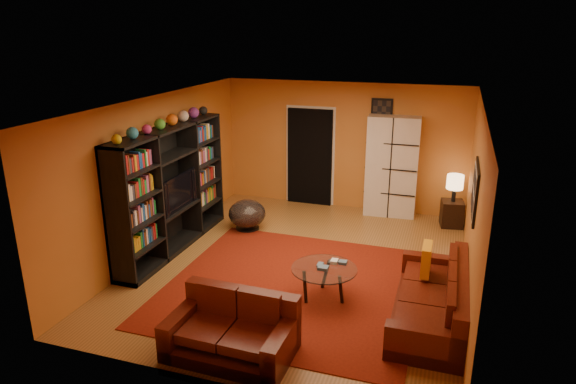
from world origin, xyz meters
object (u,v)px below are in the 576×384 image
(entertainment_unit, at_px, (171,189))
(loveseat, at_px, (234,329))
(table_lamp, at_px, (455,183))
(bowl_chair, at_px, (247,214))
(side_table, at_px, (452,214))
(storage_cabinet, at_px, (392,167))
(coffee_table, at_px, (324,271))
(tv, at_px, (175,191))
(sofa, at_px, (437,300))

(entertainment_unit, xyz_separation_m, loveseat, (2.19, -2.42, -0.76))
(entertainment_unit, distance_m, table_lamp, 5.18)
(bowl_chair, bearing_deg, side_table, 20.59)
(table_lamp, bearing_deg, storage_cabinet, 167.03)
(bowl_chair, xyz_separation_m, side_table, (3.65, 1.37, -0.05))
(loveseat, height_order, coffee_table, loveseat)
(side_table, bearing_deg, bowl_chair, -159.41)
(coffee_table, bearing_deg, storage_cabinet, 83.53)
(side_table, bearing_deg, entertainment_unit, -150.89)
(storage_cabinet, distance_m, table_lamp, 1.26)
(tv, bearing_deg, entertainment_unit, 109.52)
(tv, distance_m, loveseat, 3.32)
(entertainment_unit, xyz_separation_m, coffee_table, (2.89, -0.90, -0.63))
(storage_cabinet, distance_m, bowl_chair, 3.02)
(bowl_chair, distance_m, side_table, 3.90)
(sofa, xyz_separation_m, storage_cabinet, (-1.10, 3.79, 0.72))
(sofa, height_order, storage_cabinet, storage_cabinet)
(coffee_table, bearing_deg, loveseat, -114.84)
(loveseat, bearing_deg, bowl_chair, 21.52)
(entertainment_unit, height_order, tv, entertainment_unit)
(coffee_table, distance_m, bowl_chair, 2.88)
(coffee_table, xyz_separation_m, storage_cabinet, (0.42, 3.70, 0.58))
(tv, relative_size, coffee_table, 1.11)
(tv, height_order, loveseat, tv)
(entertainment_unit, xyz_separation_m, tv, (0.05, 0.02, -0.04))
(bowl_chair, bearing_deg, table_lamp, 20.59)
(tv, distance_m, table_lamp, 5.13)
(bowl_chair, bearing_deg, storage_cabinet, 34.17)
(storage_cabinet, distance_m, side_table, 1.46)
(sofa, height_order, side_table, sofa)
(tv, height_order, bowl_chair, tv)
(coffee_table, height_order, bowl_chair, bowl_chair)
(coffee_table, bearing_deg, entertainment_unit, 162.63)
(loveseat, distance_m, bowl_chair, 3.80)
(entertainment_unit, distance_m, coffee_table, 3.09)
(tv, relative_size, bowl_chair, 1.47)
(tv, xyz_separation_m, side_table, (4.47, 2.50, -0.76))
(bowl_chair, xyz_separation_m, table_lamp, (3.65, 1.37, 0.56))
(side_table, bearing_deg, tv, -150.79)
(bowl_chair, relative_size, table_lamp, 1.35)
(coffee_table, relative_size, storage_cabinet, 0.46)
(coffee_table, bearing_deg, tv, 162.02)
(loveseat, xyz_separation_m, side_table, (2.34, 4.94, -0.04))
(sofa, bearing_deg, entertainment_unit, 167.04)
(tv, distance_m, coffee_table, 3.04)
(entertainment_unit, relative_size, side_table, 6.00)
(storage_cabinet, relative_size, table_lamp, 3.90)
(tv, height_order, coffee_table, tv)
(sofa, height_order, loveseat, same)
(loveseat, bearing_deg, side_table, -23.95)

